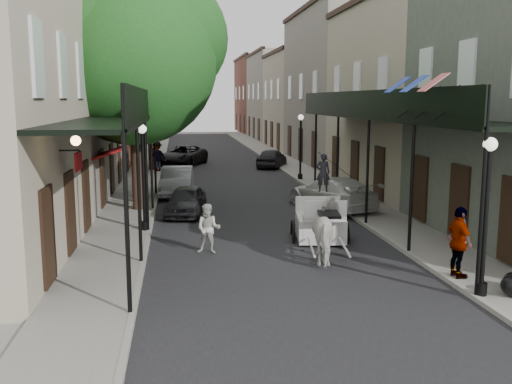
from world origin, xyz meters
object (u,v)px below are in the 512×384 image
object	(u,v)px
pedestrian_sidewalk_right	(459,242)
car_left_mid	(177,181)
lamppost_left	(143,176)
car_right_near	(332,193)
carriage	(319,204)
lamppost_right_near	(486,215)
car_left_near	(186,201)
car_right_far	(272,158)
car_left_far	(182,156)
horse	(329,231)
pedestrian_sidewalk_left	(157,156)
tree_near	(143,54)
tree_far	(155,81)
lamppost_right_far	(301,146)
pedestrian_walking	(208,229)

from	to	relation	value
pedestrian_sidewalk_right	car_left_mid	size ratio (longest dim) A/B	0.44
lamppost_left	car_right_near	world-z (taller)	lamppost_left
carriage	car_left_mid	size ratio (longest dim) A/B	0.71
pedestrian_sidewalk_right	lamppost_right_near	bearing A→B (deg)	172.76
car_left_near	car_right_far	size ratio (longest dim) A/B	0.90
car_left_far	horse	bearing A→B (deg)	-59.20
horse	car_right_far	bearing A→B (deg)	-87.16
pedestrian_sidewalk_left	car_left_near	distance (m)	14.05
pedestrian_sidewalk_right	tree_near	bearing A→B (deg)	34.80
pedestrian_sidewalk_right	tree_far	bearing A→B (deg)	15.83
carriage	car_left_far	world-z (taller)	carriage
car_right_near	car_left_mid	bearing A→B (deg)	-53.26
lamppost_right_near	car_right_far	xyz separation A→B (m)	(-0.54, 26.77, -1.39)
tree_near	tree_far	distance (m)	14.02
horse	car_left_mid	world-z (taller)	horse
lamppost_left	car_left_mid	world-z (taller)	lamppost_left
pedestrian_sidewalk_right	car_left_far	size ratio (longest dim) A/B	0.36
carriage	lamppost_right_far	bearing A→B (deg)	88.54
pedestrian_sidewalk_left	lamppost_right_far	bearing A→B (deg)	119.05
horse	tree_far	bearing A→B (deg)	-67.72
lamppost_right_far	pedestrian_sidewalk_right	world-z (taller)	lamppost_right_far
car_right_far	carriage	bearing A→B (deg)	107.08
car_right_far	car_right_near	bearing A→B (deg)	112.16
lamppost_right_near	lamppost_left	distance (m)	11.46
lamppost_left	car_left_near	size ratio (longest dim) A/B	1.05
car_left_near	car_left_mid	distance (m)	5.01
pedestrian_sidewalk_left	lamppost_right_near	bearing A→B (deg)	78.28
tree_near	lamppost_right_far	size ratio (longest dim) A/B	2.60
carriage	car_left_far	distance (m)	22.74
lamppost_left	car_right_near	distance (m)	8.51
carriage	car_right_far	world-z (taller)	carriage
carriage	car_left_near	distance (m)	6.34
lamppost_left	lamppost_right_far	distance (m)	14.53
pedestrian_walking	car_left_near	size ratio (longest dim) A/B	0.44
pedestrian_walking	car_left_far	size ratio (longest dim) A/B	0.29
lamppost_right_near	car_left_far	xyz separation A→B (m)	(-6.70, 28.79, -1.32)
car_left_mid	car_left_far	distance (m)	12.79
horse	pedestrian_walking	world-z (taller)	horse
tree_far	lamppost_right_near	distance (m)	27.74
pedestrian_sidewalk_left	car_left_far	xyz separation A→B (m)	(1.61, 3.83, -0.35)
tree_far	pedestrian_sidewalk_left	distance (m)	4.92
lamppost_right_far	car_left_near	bearing A→B (deg)	-126.67
tree_far	pedestrian_sidewalk_right	xyz separation A→B (m)	(8.45, -24.85, -4.79)
pedestrian_sidewalk_right	pedestrian_walking	bearing A→B (deg)	56.52
horse	carriage	distance (m)	2.82
lamppost_left	pedestrian_sidewalk_left	bearing A→B (deg)	90.36
horse	car_left_mid	bearing A→B (deg)	-62.28
car_left_far	pedestrian_walking	bearing A→B (deg)	-66.89
lamppost_right_far	car_left_mid	world-z (taller)	lamppost_right_far
pedestrian_walking	car_left_far	world-z (taller)	pedestrian_walking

